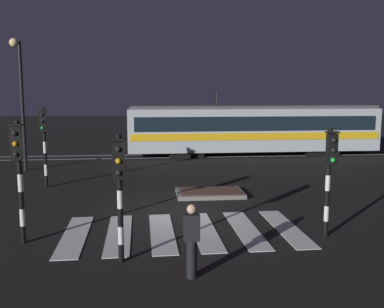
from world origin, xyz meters
name	(u,v)px	position (x,y,z in m)	size (l,w,h in m)	color
ground_plane	(178,212)	(0.00, 0.00, 0.00)	(120.00, 120.00, 0.00)	black
rail_near	(165,158)	(0.00, 12.53, 0.01)	(80.00, 0.12, 0.03)	#59595E
rail_far	(164,154)	(0.00, 13.96, 0.01)	(80.00, 0.12, 0.03)	#59595E
crosswalk_zebra	(183,232)	(0.00, -2.15, 0.01)	(7.14, 3.89, 0.02)	silver
traffic_island	(210,193)	(1.45, 2.45, 0.09)	(2.69, 1.78, 0.18)	slate
traffic_light_corner_near_left	(18,164)	(-4.51, -2.74, 2.26)	(0.36, 0.42, 3.42)	black
traffic_light_kerb_mid_left	(119,180)	(-1.72, -4.39, 2.10)	(0.36, 0.42, 3.18)	black
traffic_light_corner_far_left	(44,135)	(-5.49, 4.59, 2.31)	(0.36, 0.42, 3.51)	black
traffic_light_corner_near_right	(330,166)	(4.10, -3.03, 2.09)	(0.36, 0.42, 3.17)	black
street_lamp_trackside_left	(20,88)	(-7.48, 8.61, 4.31)	(0.44, 1.21, 6.74)	black
tram	(253,128)	(5.82, 13.24, 1.75)	(16.31, 2.58, 4.15)	#B2BCC1
pedestrian_waiting_at_kerb	(192,241)	(-0.07, -5.41, 0.88)	(0.36, 0.24, 1.71)	black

